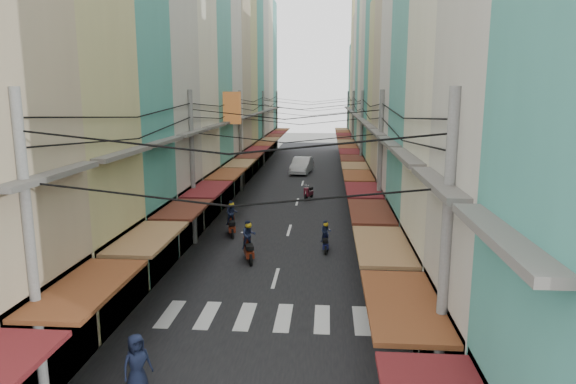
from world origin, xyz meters
The scene contains 15 objects.
ground centered at (0.00, 0.00, 0.00)m, with size 160.00×160.00×0.00m, color slate.
road centered at (0.00, 20.00, 0.01)m, with size 10.00×80.00×0.02m, color black.
sidewalk_left centered at (-6.50, 20.00, 0.03)m, with size 3.00×80.00×0.06m, color slate.
sidewalk_right centered at (6.50, 20.00, 0.03)m, with size 3.00×80.00×0.06m, color slate.
crosswalk centered at (0.00, -6.00, 0.03)m, with size 7.55×2.40×0.01m.
building_row_left centered at (-7.92, 16.56, 9.78)m, with size 7.80×67.67×23.70m.
building_row_right centered at (7.92, 16.45, 9.41)m, with size 7.80×68.98×22.59m.
utility_poles centered at (0.00, 15.01, 6.59)m, with size 10.20×66.13×8.20m.
white_car centered at (-0.37, 27.82, 0.00)m, with size 5.72×2.24×2.02m, color silver.
bicycle centered at (6.87, 0.63, 0.00)m, with size 0.62×1.66×1.14m, color black.
moving_scooters centered at (-1.09, 4.26, 0.58)m, with size 5.89×16.88×2.01m.
parked_scooters centered at (4.30, -4.11, 0.46)m, with size 13.09×14.83×0.95m.
pedestrians centered at (-4.28, 1.76, 1.05)m, with size 14.51×22.84×2.17m.
market_umbrella centered at (6.18, -8.44, 2.38)m, with size 2.56×2.56×2.70m.
traffic_sign centered at (4.90, 0.62, 2.22)m, with size 0.10×0.67×3.04m.
Camera 1 is at (2.21, -23.33, 8.07)m, focal length 32.00 mm.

